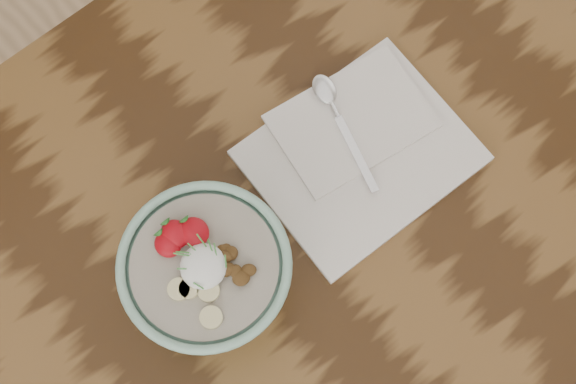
# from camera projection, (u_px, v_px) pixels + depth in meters

# --- Properties ---
(table) EXTENTS (1.60, 0.90, 0.75)m
(table) POSITION_uv_depth(u_px,v_px,m) (276.00, 273.00, 1.11)
(table) COLOR #341E0D
(table) RESTS_ON ground
(breakfast_bowl) EXTENTS (0.20, 0.20, 0.13)m
(breakfast_bowl) POSITION_uv_depth(u_px,v_px,m) (207.00, 272.00, 0.95)
(breakfast_bowl) COLOR #87B5A1
(breakfast_bowl) RESTS_ON table
(napkin) EXTENTS (0.28, 0.24, 0.02)m
(napkin) POSITION_uv_depth(u_px,v_px,m) (359.00, 148.00, 1.05)
(napkin) COLOR white
(napkin) RESTS_ON table
(spoon) EXTENTS (0.07, 0.18, 0.01)m
(spoon) POSITION_uv_depth(u_px,v_px,m) (332.00, 105.00, 1.06)
(spoon) COLOR silver
(spoon) RESTS_ON napkin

